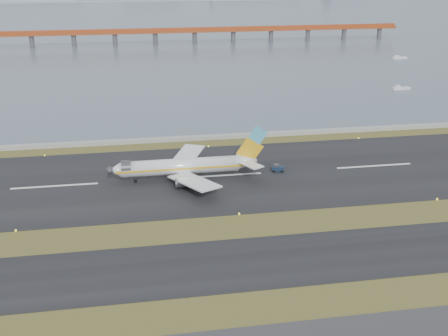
{
  "coord_description": "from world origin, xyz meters",
  "views": [
    {
      "loc": [
        -21.1,
        -97.1,
        51.29
      ],
      "look_at": [
        -0.75,
        22.0,
        5.15
      ],
      "focal_mm": 45.0,
      "sensor_mm": 36.0,
      "label": 1
    }
  ],
  "objects": [
    {
      "name": "pushback_tug",
      "position": [
        14.41,
        30.52,
        0.93
      ],
      "size": [
        3.33,
        2.43,
        1.91
      ],
      "rotation": [
        0.0,
        0.0,
        -0.27
      ],
      "color": "#142439",
      "rests_on": "ground"
    },
    {
      "name": "ground",
      "position": [
        0.0,
        0.0,
        0.0
      ],
      "size": [
        1000.0,
        1000.0,
        0.0
      ],
      "primitive_type": "plane",
      "color": "#394418",
      "rests_on": "ground"
    },
    {
      "name": "red_pier",
      "position": [
        20.0,
        250.0,
        7.28
      ],
      "size": [
        260.0,
        5.0,
        10.2
      ],
      "color": "#9D3F1A",
      "rests_on": "ground"
    },
    {
      "name": "seawall",
      "position": [
        0.0,
        60.0,
        0.5
      ],
      "size": [
        1000.0,
        2.5,
        1.0
      ],
      "primitive_type": "cube",
      "color": "gray",
      "rests_on": "ground"
    },
    {
      "name": "workboat_far",
      "position": [
        118.99,
        178.23,
        0.61
      ],
      "size": [
        7.98,
        2.61,
        1.93
      ],
      "rotation": [
        0.0,
        0.0,
        -0.01
      ],
      "color": "silver",
      "rests_on": "ground"
    },
    {
      "name": "taxiway_strip",
      "position": [
        0.0,
        -12.0,
        0.05
      ],
      "size": [
        1000.0,
        18.0,
        0.1
      ],
      "primitive_type": "cube",
      "color": "black",
      "rests_on": "ground"
    },
    {
      "name": "runway_strip",
      "position": [
        0.0,
        30.0,
        0.05
      ],
      "size": [
        1000.0,
        45.0,
        0.1
      ],
      "primitive_type": "cube",
      "color": "black",
      "rests_on": "ground"
    },
    {
      "name": "airliner",
      "position": [
        -8.6,
        29.17,
        3.46
      ],
      "size": [
        38.52,
        32.89,
        12.8
      ],
      "color": "white",
      "rests_on": "ground"
    },
    {
      "name": "bay_water",
      "position": [
        0.0,
        460.0,
        0.0
      ],
      "size": [
        1400.0,
        800.0,
        1.3
      ],
      "primitive_type": "cube",
      "color": "#4B5C6B",
      "rests_on": "ground"
    },
    {
      "name": "workboat_near",
      "position": [
        86.87,
        111.04,
        0.59
      ],
      "size": [
        7.89,
        3.25,
        1.86
      ],
      "rotation": [
        0.0,
        0.0,
        0.11
      ],
      "color": "silver",
      "rests_on": "ground"
    }
  ]
}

